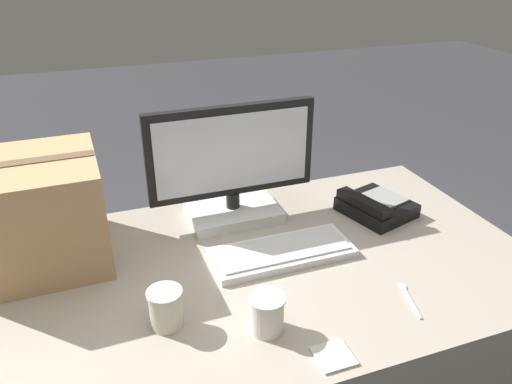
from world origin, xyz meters
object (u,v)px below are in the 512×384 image
monitor (232,171)px  paper_cup_right (267,314)px  keyboard (282,252)px  spoon (408,295)px  cardboard_box (40,212)px  sticky_note_pad (334,356)px  paper_cup_left (166,308)px  desk_phone (375,206)px

monitor → paper_cup_right: bearing=-99.4°
keyboard → spoon: 0.37m
cardboard_box → sticky_note_pad: (0.59, -0.62, -0.15)m
keyboard → paper_cup_left: size_ratio=4.19×
paper_cup_left → spoon: paper_cup_left is taller
paper_cup_right → paper_cup_left: bearing=155.9°
paper_cup_right → spoon: paper_cup_right is taller
sticky_note_pad → keyboard: bearing=83.6°
cardboard_box → paper_cup_right: bearing=-45.5°
paper_cup_left → keyboard: bearing=25.2°
monitor → spoon: (0.30, -0.55, -0.17)m
desk_phone → paper_cup_left: size_ratio=2.60×
monitor → desk_phone: 0.49m
cardboard_box → sticky_note_pad: 0.87m
desk_phone → sticky_note_pad: bearing=-145.6°
paper_cup_left → desk_phone: bearing=21.4°
monitor → paper_cup_left: 0.55m
spoon → sticky_note_pad: bearing=128.7°
desk_phone → paper_cup_left: bearing=-174.8°
desk_phone → paper_cup_left: (-0.76, -0.30, 0.02)m
keyboard → paper_cup_right: size_ratio=4.35×
monitor → cardboard_box: monitor is taller
monitor → cardboard_box: size_ratio=1.52×
keyboard → paper_cup_left: (-0.37, -0.17, 0.04)m
keyboard → cardboard_box: (-0.64, 0.22, 0.14)m
desk_phone → spoon: bearing=-126.8°
spoon → sticky_note_pad: (-0.28, -0.12, 0.00)m
keyboard → paper_cup_right: paper_cup_right is taller
keyboard → desk_phone: 0.41m
sticky_note_pad → cardboard_box: bearing=133.4°
keyboard → sticky_note_pad: keyboard is taller
paper_cup_left → monitor: bearing=55.2°
spoon → cardboard_box: cardboard_box is taller
monitor → keyboard: size_ratio=1.30×
cardboard_box → keyboard: bearing=-19.1°
keyboard → spoon: size_ratio=2.94×
desk_phone → sticky_note_pad: 0.68m
spoon → paper_cup_left: bearing=95.1°
keyboard → spoon: bearing=-49.9°
desk_phone → paper_cup_right: size_ratio=2.69×
keyboard → paper_cup_right: 0.31m
monitor → spoon: 0.64m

